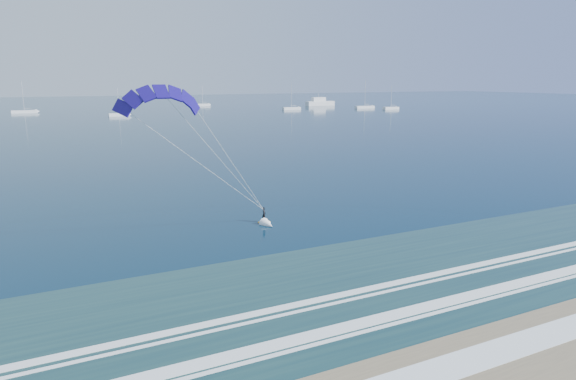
# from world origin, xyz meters

# --- Properties ---
(ground) EXTENTS (900.00, 900.00, 0.00)m
(ground) POSITION_xyz_m (0.00, 0.00, 0.00)
(ground) COLOR #07283D
(ground) RESTS_ON ground
(kitesurfer_rig) EXTENTS (16.48, 8.76, 14.78)m
(kitesurfer_rig) POSITION_xyz_m (-9.85, 24.73, 7.41)
(kitesurfer_rig) COLOR #F8A41D
(kitesurfer_rig) RESTS_ON ground
(motor_yacht) EXTENTS (16.12, 4.30, 6.51)m
(motor_yacht) POSITION_xyz_m (118.40, 227.32, 1.76)
(motor_yacht) COLOR white
(motor_yacht) RESTS_ON ground
(sailboat_2) EXTENTS (10.08, 2.40, 13.41)m
(sailboat_2) POSITION_xyz_m (-25.43, 228.91, 0.69)
(sailboat_2) COLOR white
(sailboat_2) RESTS_ON ground
(sailboat_3) EXTENTS (7.78, 2.40, 10.93)m
(sailboat_3) POSITION_xyz_m (7.38, 191.32, 0.68)
(sailboat_3) COLOR white
(sailboat_3) RESTS_ON ground
(sailboat_4) EXTENTS (7.94, 2.40, 10.90)m
(sailboat_4) POSITION_xyz_m (60.24, 252.21, 0.68)
(sailboat_4) COLOR white
(sailboat_4) RESTS_ON ground
(sailboat_5) EXTENTS (8.82, 2.40, 12.03)m
(sailboat_5) POSITION_xyz_m (86.99, 199.62, 0.68)
(sailboat_5) COLOR white
(sailboat_5) RESTS_ON ground
(sailboat_6) EXTENTS (8.10, 2.40, 11.06)m
(sailboat_6) POSITION_xyz_m (130.50, 180.63, 0.68)
(sailboat_6) COLOR white
(sailboat_6) RESTS_ON ground
(sailboat_8) EXTENTS (10.46, 2.40, 13.71)m
(sailboat_8) POSITION_xyz_m (124.78, 193.97, 0.69)
(sailboat_8) COLOR white
(sailboat_8) RESTS_ON ground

